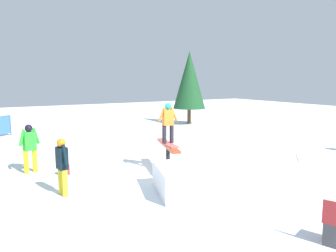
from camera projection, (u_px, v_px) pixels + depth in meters
ground_plane at (168, 171)px, 10.87m from camera, size 60.00×60.00×0.00m
rail_feature at (168, 149)px, 10.76m from camera, size 2.23×0.94×0.92m
snow_kicker_ramp at (186, 180)px, 8.78m from camera, size 2.17×1.97×0.71m
main_rider_on_rail at (168, 124)px, 10.64m from camera, size 1.38×0.68×1.35m
bystander_green at (30, 146)px, 10.58m from camera, size 0.32×0.70×1.59m
bystander_black at (62, 164)px, 8.52m from camera, size 0.70×0.26×1.51m
loose_snowboard_white at (301, 158)px, 12.57m from camera, size 1.14×1.23×0.02m
backpack_on_snow at (64, 170)px, 10.44m from camera, size 0.27×0.34×0.34m
pine_tree_near at (189, 80)px, 21.84m from camera, size 2.15×2.15×4.88m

